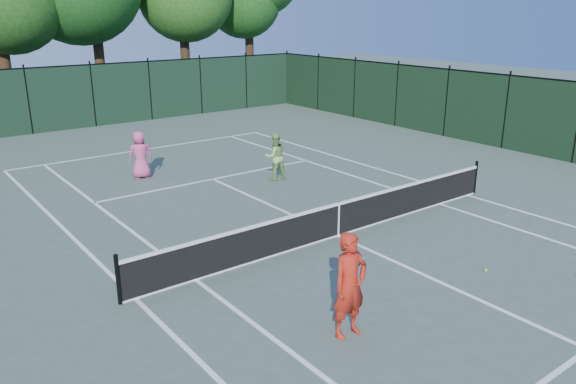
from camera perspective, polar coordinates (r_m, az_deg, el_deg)
ground at (r=14.57m, az=5.09°, el=-4.45°), size 90.00×90.00×0.00m
sideline_doubles_left at (r=11.91m, az=-15.22°, el=-10.43°), size 0.10×23.77×0.01m
sideline_doubles_right at (r=18.51m, az=17.78°, el=-0.31°), size 0.10×23.77×0.01m
sideline_singles_left at (r=12.40m, az=-9.33°, el=-8.81°), size 0.10×23.77×0.01m
sideline_singles_right at (r=17.45m, az=15.16°, el=-1.17°), size 0.10×23.77×0.01m
baseline_far at (r=24.26m, az=-14.15°, el=4.25°), size 10.97×0.10×0.01m
service_line_far at (r=19.49m, az=-7.64°, el=1.31°), size 8.23×0.10×0.01m
center_service_line at (r=14.57m, az=5.09°, el=-4.44°), size 0.10×12.80×0.01m
tennis_net at (r=14.39m, az=5.14°, el=-2.70°), size 11.69×0.09×1.06m
fence_far at (r=29.63m, az=-19.20°, el=9.18°), size 24.00×0.05×3.00m
coach at (r=9.98m, az=6.30°, el=-9.40°), size 0.97×0.63×1.95m
player_pink at (r=19.95m, az=-14.77°, el=3.70°), size 0.92×0.73×1.64m
player_green at (r=19.07m, az=-1.35°, el=3.63°), size 0.88×0.74×1.63m
loose_ball_midcourt at (r=13.35m, az=19.45°, el=-7.50°), size 0.07×0.07×0.07m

